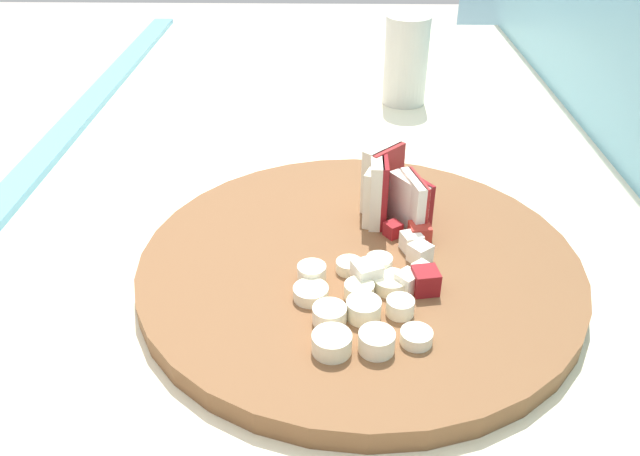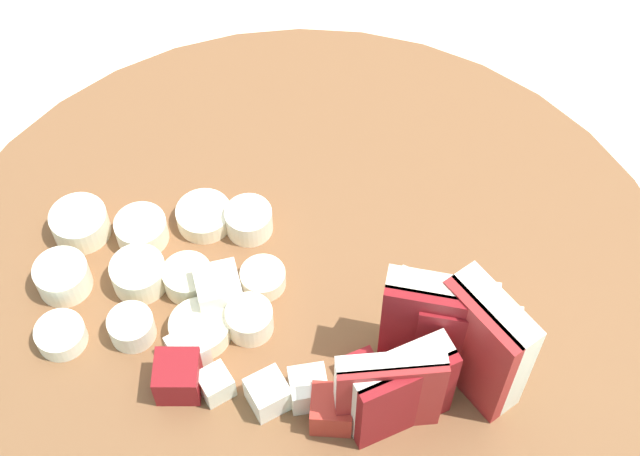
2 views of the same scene
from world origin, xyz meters
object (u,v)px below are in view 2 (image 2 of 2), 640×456
Objects in this scene: banana_slice_rows at (157,269)px; apple_dice_pile at (248,363)px; cutting_board at (303,316)px; apple_wedge_fan at (438,352)px.

apple_dice_pile is at bearing 142.20° from banana_slice_rows.
banana_slice_rows reaches higher than cutting_board.
apple_wedge_fan is 0.15m from banana_slice_rows.
banana_slice_rows is at bearing -37.80° from apple_dice_pile.
banana_slice_rows is (0.14, -0.03, -0.02)m from apple_wedge_fan.
apple_wedge_fan reaches higher than cutting_board.
apple_dice_pile is 0.07m from banana_slice_rows.
banana_slice_rows is (0.06, -0.04, -0.00)m from apple_dice_pile.
cutting_board is 3.76× the size of apple_dice_pile.
apple_dice_pile reaches higher than cutting_board.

